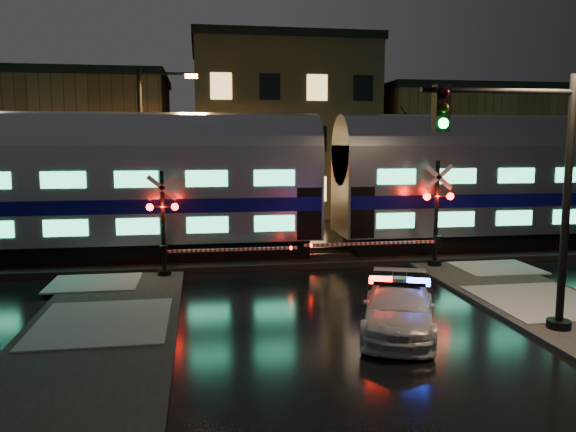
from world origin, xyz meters
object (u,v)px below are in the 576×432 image
Objects in this scene: police_car at (399,308)px; crossing_signal_right at (428,225)px; traffic_light at (530,200)px; streetlight at (147,146)px; crossing_signal_left at (173,235)px.

crossing_signal_right is at bearing 82.41° from police_car.
police_car is 7.95m from crossing_signal_right.
streetlight reaches higher than traffic_light.
traffic_light is at bearing -39.93° from crossing_signal_left.
streetlight is (-11.21, 6.69, 3.05)m from crossing_signal_right.
crossing_signal_left is at bearing -78.10° from streetlight.
streetlight is (-10.60, 14.38, 1.29)m from traffic_light.
crossing_signal_left is 7.55m from streetlight.
streetlight reaches higher than crossing_signal_left.
crossing_signal_right is at bearing -30.82° from streetlight.
crossing_signal_right reaches higher than crossing_signal_left.
crossing_signal_left is 12.13m from traffic_light.
police_car is at bearing -48.74° from crossing_signal_left.
crossing_signal_right is 1.08× the size of crossing_signal_left.
crossing_signal_left is at bearing 151.84° from police_car.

